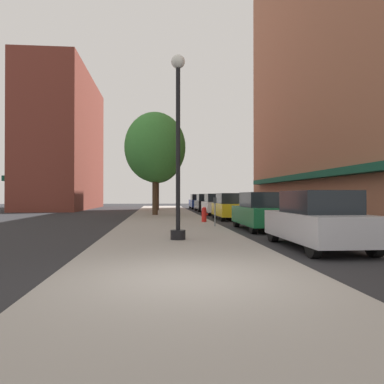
{
  "coord_description": "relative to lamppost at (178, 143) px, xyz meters",
  "views": [
    {
      "loc": [
        -0.54,
        -6.41,
        1.52
      ],
      "look_at": [
        1.82,
        19.47,
        1.76
      ],
      "focal_mm": 35.17,
      "sensor_mm": 36.0,
      "label": 1
    }
  ],
  "objects": [
    {
      "name": "ground_plane",
      "position": [
        3.9,
        12.46,
        -3.2
      ],
      "size": [
        90.0,
        90.0,
        0.0
      ],
      "primitive_type": "plane",
      "color": "#232326"
    },
    {
      "name": "sidewalk_slab",
      "position": [
        -0.1,
        13.46,
        -3.14
      ],
      "size": [
        4.8,
        50.0,
        0.12
      ],
      "primitive_type": "cube",
      "color": "gray",
      "rests_on": "ground"
    },
    {
      "name": "building_right_brick",
      "position": [
        14.89,
        16.46,
        10.42
      ],
      "size": [
        6.8,
        40.0,
        27.3
      ],
      "color": "#9E6047",
      "rests_on": "ground"
    },
    {
      "name": "building_far_background",
      "position": [
        -11.12,
        31.46,
        4.22
      ],
      "size": [
        6.8,
        18.0,
        14.88
      ],
      "color": "brown",
      "rests_on": "ground"
    },
    {
      "name": "lamppost",
      "position": [
        0.0,
        0.0,
        0.0
      ],
      "size": [
        0.48,
        0.48,
        5.9
      ],
      "color": "black",
      "rests_on": "sidewalk_slab"
    },
    {
      "name": "fire_hydrant",
      "position": [
        1.8,
        7.8,
        -2.68
      ],
      "size": [
        0.33,
        0.26,
        0.79
      ],
      "color": "red",
      "rests_on": "sidewalk_slab"
    },
    {
      "name": "parking_meter_near",
      "position": [
        1.95,
        4.97,
        -2.25
      ],
      "size": [
        0.14,
        0.09,
        1.31
      ],
      "color": "slate",
      "rests_on": "sidewalk_slab"
    },
    {
      "name": "tree_near",
      "position": [
        -0.84,
        15.34,
        1.79
      ],
      "size": [
        4.41,
        4.41,
        7.43
      ],
      "color": "#422D1E",
      "rests_on": "sidewalk_slab"
    },
    {
      "name": "tree_mid",
      "position": [
        -0.73,
        24.36,
        2.32
      ],
      "size": [
        4.94,
        4.94,
        8.26
      ],
      "color": "#422D1E",
      "rests_on": "sidewalk_slab"
    },
    {
      "name": "car_silver",
      "position": [
        3.9,
        -1.58,
        -2.39
      ],
      "size": [
        1.8,
        4.3,
        1.66
      ],
      "rotation": [
        0.0,
        0.0,
        0.02
      ],
      "color": "black",
      "rests_on": "ground"
    },
    {
      "name": "car_green",
      "position": [
        3.9,
        4.19,
        -2.39
      ],
      "size": [
        1.8,
        4.3,
        1.66
      ],
      "rotation": [
        0.0,
        0.0,
        0.01
      ],
      "color": "black",
      "rests_on": "ground"
    },
    {
      "name": "car_yellow",
      "position": [
        3.9,
        11.24,
        -2.39
      ],
      "size": [
        1.8,
        4.3,
        1.66
      ],
      "rotation": [
        0.0,
        0.0,
        -0.03
      ],
      "color": "black",
      "rests_on": "ground"
    },
    {
      "name": "car_white",
      "position": [
        3.9,
        17.27,
        -2.39
      ],
      "size": [
        1.8,
        4.3,
        1.66
      ],
      "rotation": [
        0.0,
        0.0,
        0.0
      ],
      "color": "black",
      "rests_on": "ground"
    },
    {
      "name": "car_black",
      "position": [
        3.9,
        23.48,
        -2.39
      ],
      "size": [
        1.8,
        4.3,
        1.66
      ],
      "rotation": [
        0.0,
        0.0,
        0.0
      ],
      "color": "black",
      "rests_on": "ground"
    },
    {
      "name": "car_blue",
      "position": [
        3.9,
        30.25,
        -2.39
      ],
      "size": [
        1.8,
        4.3,
        1.66
      ],
      "rotation": [
        0.0,
        0.0,
        0.02
      ],
      "color": "black",
      "rests_on": "ground"
    }
  ]
}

